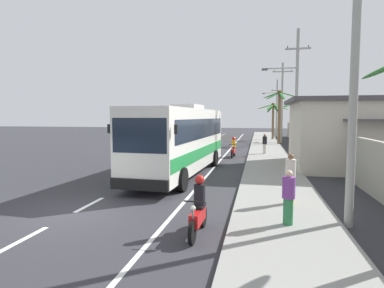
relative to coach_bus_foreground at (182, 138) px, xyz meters
name	(u,v)px	position (x,y,z in m)	size (l,w,h in m)	color
ground_plane	(75,212)	(-1.85, -7.75, -2.02)	(160.00, 160.00, 0.00)	#303035
sidewalk_kerb	(272,169)	(4.95, 2.25, -1.95)	(3.20, 90.00, 0.14)	gray
lane_markings	(205,158)	(0.10, 7.25, -2.01)	(3.45, 71.97, 0.01)	white
boundary_wall	(327,147)	(8.75, 6.25, -0.90)	(0.24, 60.00, 2.25)	#9E998E
coach_bus_foreground	(182,138)	(0.00, 0.00, 0.00)	(3.34, 11.57, 3.88)	silver
coach_bus_far_lane	(208,124)	(-3.51, 32.24, -0.07)	(2.96, 10.77, 3.75)	gold
motorcycle_beside_bus	(233,149)	(2.23, 8.19, -1.37)	(0.56, 1.96, 1.60)	black
motorcycle_trailing	(198,211)	(2.57, -8.90, -1.36)	(0.56, 1.96, 1.61)	black
pedestrian_near_kerb	(290,178)	(5.26, -5.66, -0.95)	(0.36, 0.36, 1.77)	gold
pedestrian_midwalk	(288,196)	(5.00, -8.01, -1.07)	(0.36, 0.36, 1.56)	#2D7A47
pedestrian_far_walk	(265,143)	(4.65, 9.91, -1.03)	(0.36, 0.36, 1.63)	beige
utility_pole_nearest	(355,64)	(6.74, -7.47, 2.64)	(2.13, 0.24, 8.96)	#9E9E99
utility_pole_mid	(295,92)	(6.74, 7.74, 3.00)	(3.45, 0.24, 9.51)	#9E9E99
utility_pole_far	(282,101)	(6.82, 22.95, 2.95)	(2.43, 0.24, 9.46)	#9E9E99
utility_pole_distant	(276,106)	(6.94, 38.16, 2.83)	(3.37, 0.24, 9.14)	#9E9E99
palm_nearest	(279,108)	(6.36, 20.05, 2.08)	(3.83, 3.81, 6.07)	brown
palm_third	(273,113)	(6.01, 27.66, 1.68)	(4.11, 3.77, 5.00)	brown
palm_fourth	(294,111)	(8.34, 24.14, 1.82)	(3.18, 3.25, 5.07)	brown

